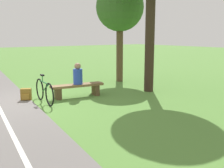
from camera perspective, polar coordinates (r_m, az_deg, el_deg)
ground_plane at (r=9.09m, az=-20.60°, el=-3.82°), size 80.00×80.00×0.00m
paved_path at (r=5.20m, az=-18.35°, el=-14.18°), size 6.24×36.00×0.02m
path_centre_line at (r=5.19m, az=-18.35°, el=-14.08°), size 3.81×31.80×0.00m
bench at (r=9.36m, az=-7.34°, el=-0.85°), size 1.87×0.63×0.45m
person_seated at (r=9.29m, az=-7.24°, el=1.94°), size 0.35×0.35×0.73m
bicycle at (r=8.74m, az=-14.10°, el=-1.48°), size 0.14×1.67×0.89m
backpack at (r=9.29m, az=-17.71°, el=-2.14°), size 0.38×0.34×0.39m
tree_near_bench at (r=12.41m, az=1.68°, el=15.69°), size 2.13×2.13×4.39m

